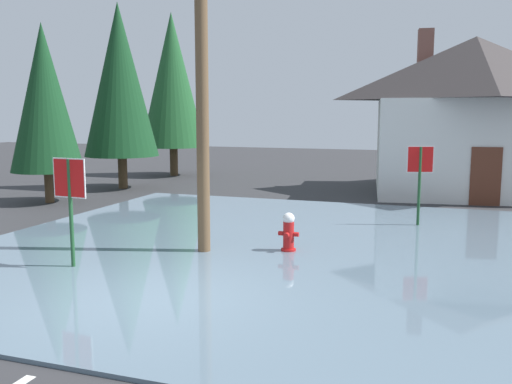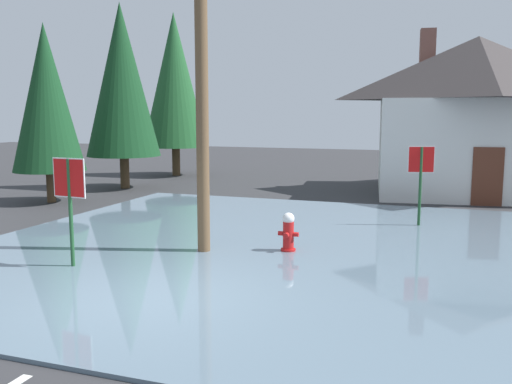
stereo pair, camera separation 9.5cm
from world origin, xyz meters
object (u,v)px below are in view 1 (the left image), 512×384
Objects in this scene: utility_pole at (202,63)px; house at (473,113)px; stop_sign_far at (420,170)px; pine_tree_short_left at (120,80)px; pine_tree_mid_left at (45,98)px; fire_hydrant at (289,233)px; stop_sign_near at (70,190)px; pine_tree_tall_left at (172,81)px.

utility_pole is 0.95× the size of house.
house is (1.52, 7.60, 1.52)m from stop_sign_far.
pine_tree_short_left is (-12.15, 4.33, 2.85)m from stop_sign_far.
pine_tree_short_left is at bearing -166.55° from house.
house is 15.90m from pine_tree_mid_left.
fire_hydrant is at bearing -22.96° from pine_tree_mid_left.
house is at bearing 13.45° from pine_tree_short_left.
pine_tree_mid_left reaches higher than stop_sign_near.
stop_sign_far is (2.60, 3.97, 1.15)m from fire_hydrant.
stop_sign_far is 0.28× the size of pine_tree_tall_left.
stop_sign_near is at bearing -69.48° from pine_tree_tall_left.
pine_tree_short_left reaches higher than house.
utility_pole is 16.11m from pine_tree_tall_left.
house reaches higher than fire_hydrant.
stop_sign_far is 7.90m from house.
utility_pole reaches higher than house.
house is at bearing 61.07° from stop_sign_near.
utility_pole is at bearing -60.29° from pine_tree_tall_left.
pine_tree_tall_left is at bearing 92.48° from pine_tree_short_left.
fire_hydrant is 4.88m from stop_sign_far.
fire_hydrant is 12.57m from house.
house is 1.12× the size of pine_tree_short_left.
pine_tree_short_left is (-7.76, 8.95, 0.25)m from utility_pole.
pine_tree_short_left is at bearing 138.99° from fire_hydrant.
house is at bearing 70.43° from fire_hydrant.
pine_tree_tall_left reaches higher than pine_tree_short_left.
stop_sign_far is at bearing -1.13° from pine_tree_mid_left.
stop_sign_near is 9.22m from stop_sign_far.
utility_pole is 11.85m from pine_tree_short_left.
utility_pole is at bearing -49.06° from pine_tree_short_left.
pine_tree_tall_left reaches higher than house.
pine_tree_tall_left is (-13.89, 1.77, 1.58)m from house.
stop_sign_near is 0.37× the size of pine_tree_mid_left.
utility_pole is at bearing -115.81° from house.
fire_hydrant is 0.12× the size of pine_tree_tall_left.
stop_sign_far is at bearing 46.30° from stop_sign_near.
utility_pole reaches higher than fire_hydrant.
pine_tree_tall_left is at bearing 119.71° from utility_pole.
pine_tree_mid_left is at bearing 149.25° from utility_pole.
fire_hydrant is at bearing 35.51° from stop_sign_near.
stop_sign_near is 0.30× the size of pine_tree_short_left.
utility_pole is at bearing -30.75° from pine_tree_mid_left.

